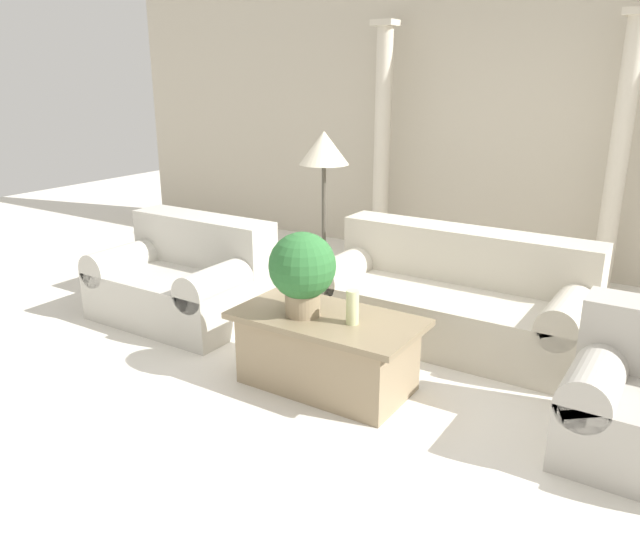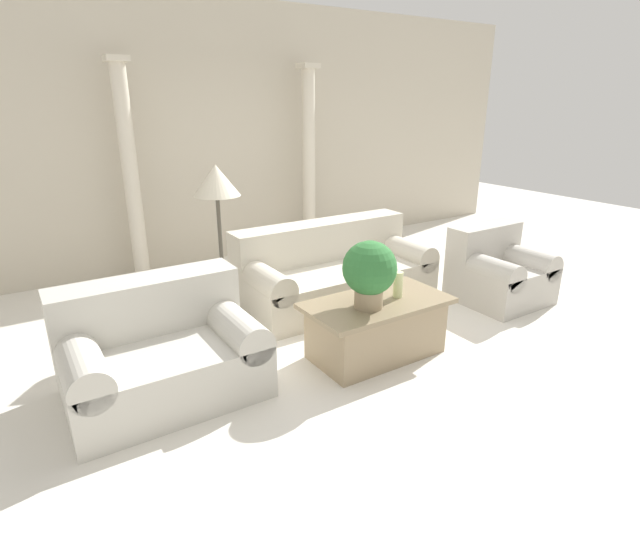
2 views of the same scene
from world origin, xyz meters
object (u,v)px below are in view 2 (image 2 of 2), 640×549
object	(u,v)px
coffee_table	(376,327)
potted_plant	(370,271)
floor_lamp	(217,188)
armchair	(498,270)
loveseat	(160,350)
sofa_long	(333,271)

from	to	relation	value
coffee_table	potted_plant	size ratio (longest dim) A/B	2.23
floor_lamp	armchair	bearing A→B (deg)	-19.98
potted_plant	armchair	bearing A→B (deg)	9.61
floor_lamp	loveseat	bearing A→B (deg)	-134.97
floor_lamp	armchair	world-z (taller)	floor_lamp
potted_plant	armchair	distance (m)	2.09
sofa_long	armchair	distance (m)	1.75
coffee_table	armchair	size ratio (longest dim) A/B	1.38
coffee_table	potted_plant	distance (m)	0.57
potted_plant	floor_lamp	world-z (taller)	floor_lamp
loveseat	floor_lamp	distance (m)	1.53
sofa_long	potted_plant	xyz separation A→B (m)	(-0.52, -1.26, 0.47)
sofa_long	coffee_table	bearing A→B (deg)	-107.64
potted_plant	armchair	size ratio (longest dim) A/B	0.62
floor_lamp	armchair	distance (m)	3.02
coffee_table	floor_lamp	xyz separation A→B (m)	(-0.82, 1.25, 1.05)
sofa_long	coffee_table	xyz separation A→B (m)	(-0.38, -1.20, -0.07)
armchair	coffee_table	bearing A→B (deg)	-171.56
sofa_long	potted_plant	bearing A→B (deg)	-112.55
potted_plant	floor_lamp	bearing A→B (deg)	117.28
potted_plant	coffee_table	bearing A→B (deg)	23.98
sofa_long	potted_plant	world-z (taller)	potted_plant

